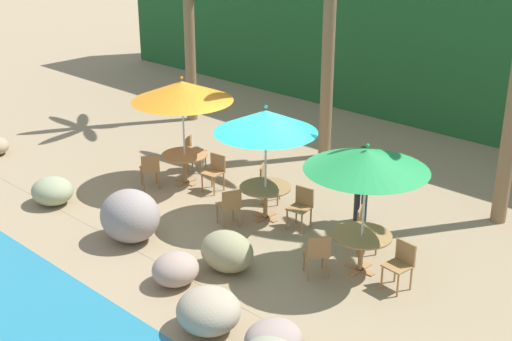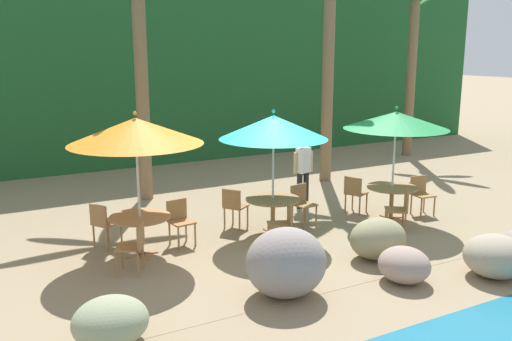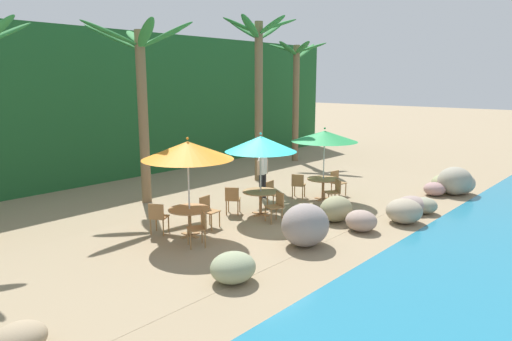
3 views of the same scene
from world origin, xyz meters
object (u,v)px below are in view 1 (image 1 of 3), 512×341
(chair_orange_left, at_px, (150,168))
(umbrella_teal, at_px, (266,121))
(dining_table_orange, at_px, (185,159))
(chair_green_inland, at_px, (365,225))
(chair_teal_left, at_px, (230,205))
(chair_green_seaward, at_px, (401,262))
(chair_orange_inland, at_px, (193,151))
(palm_tree_second, at_px, (330,2))
(dining_table_teal, at_px, (265,192))
(umbrella_green, at_px, (367,160))
(dining_table_green, at_px, (362,241))
(waiter_in_white, at_px, (362,179))
(chair_teal_seaward, at_px, (302,205))
(chair_green_left, at_px, (317,252))
(chair_teal_inland, at_px, (267,181))
(chair_orange_seaward, at_px, (215,170))
(umbrella_orange, at_px, (182,91))

(chair_orange_left, xyz_separation_m, umbrella_teal, (3.05, 0.67, 1.67))
(dining_table_orange, bearing_deg, chair_green_inland, 2.28)
(chair_teal_left, xyz_separation_m, chair_green_seaward, (3.87, 0.38, 0.00))
(chair_orange_inland, xyz_separation_m, palm_tree_second, (1.78, 3.05, 3.51))
(dining_table_teal, height_order, umbrella_green, umbrella_green)
(chair_orange_inland, bearing_deg, dining_table_green, -11.58)
(chair_orange_inland, distance_m, waiter_in_white, 4.82)
(waiter_in_white, bearing_deg, dining_table_green, -54.29)
(chair_teal_seaward, xyz_separation_m, chair_green_inland, (1.51, 0.11, 0.00))
(dining_table_teal, bearing_deg, chair_green_left, -26.33)
(umbrella_green, xyz_separation_m, chair_green_inland, (-0.44, 0.73, -1.68))
(dining_table_teal, height_order, chair_green_left, chair_green_left)
(umbrella_teal, xyz_separation_m, umbrella_green, (2.77, -0.42, 0.01))
(umbrella_teal, bearing_deg, chair_teal_seaward, 13.90)
(chair_teal_inland, relative_size, waiter_in_white, 0.51)
(chair_orange_left, relative_size, chair_green_left, 1.00)
(chair_orange_seaward, relative_size, chair_teal_inland, 1.00)
(chair_teal_seaward, bearing_deg, chair_orange_seaward, 177.71)
(umbrella_green, xyz_separation_m, dining_table_green, (0.00, -0.00, -1.58))
(chair_teal_left, relative_size, palm_tree_second, 0.15)
(chair_orange_inland, xyz_separation_m, chair_teal_seaward, (4.04, -0.60, 0.00))
(umbrella_orange, xyz_separation_m, waiter_in_white, (4.27, 1.16, -1.30))
(chair_orange_left, bearing_deg, chair_teal_left, -3.01)
(chair_orange_seaward, bearing_deg, palm_tree_second, 82.80)
(dining_table_orange, distance_m, dining_table_green, 5.51)
(chair_orange_inland, height_order, chair_teal_seaward, same)
(chair_orange_seaward, bearing_deg, waiter_in_white, 15.49)
(umbrella_orange, height_order, waiter_in_white, umbrella_orange)
(dining_table_orange, relative_size, chair_green_seaward, 1.26)
(dining_table_teal, xyz_separation_m, chair_teal_left, (-0.24, -0.82, -0.10))
(chair_orange_seaward, distance_m, umbrella_green, 5.00)
(chair_green_inland, bearing_deg, umbrella_teal, -172.39)
(chair_teal_inland, bearing_deg, umbrella_teal, -49.46)
(dining_table_teal, distance_m, chair_teal_left, 0.86)
(dining_table_orange, height_order, chair_green_seaward, chair_green_seaward)
(chair_orange_seaward, distance_m, chair_teal_left, 1.99)
(chair_teal_seaward, xyz_separation_m, palm_tree_second, (-2.26, 3.65, 3.51))
(chair_orange_left, bearing_deg, chair_teal_inland, 27.92)
(chair_green_inland, bearing_deg, palm_tree_second, 136.81)
(chair_green_seaward, bearing_deg, chair_orange_inland, 169.72)
(chair_green_left, bearing_deg, umbrella_orange, 165.89)
(umbrella_teal, xyz_separation_m, chair_teal_inland, (-0.56, 0.65, -1.67))
(dining_table_green, bearing_deg, waiter_in_white, 125.71)
(chair_green_inland, bearing_deg, chair_teal_inland, 173.36)
(chair_orange_seaward, xyz_separation_m, chair_teal_left, (1.64, -1.13, 0.00))
(chair_teal_left, bearing_deg, umbrella_orange, 159.33)
(chair_orange_left, distance_m, chair_green_left, 5.41)
(chair_orange_inland, relative_size, chair_teal_seaward, 1.00)
(umbrella_green, bearing_deg, chair_teal_left, -172.48)
(umbrella_teal, bearing_deg, umbrella_orange, 177.64)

